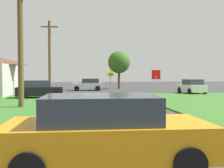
{
  "coord_description": "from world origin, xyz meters",
  "views": [
    {
      "loc": [
        -1.63,
        -21.74,
        2.07
      ],
      "look_at": [
        1.45,
        2.98,
        1.23
      ],
      "focal_mm": 41.37,
      "sensor_mm": 36.0,
      "label": 1
    }
  ],
  "objects_px": {
    "car_on_crossroad": "(192,87)",
    "parked_car_near_building": "(39,89)",
    "direction_sign": "(111,79)",
    "car_approaching_junction": "(88,85)",
    "utility_pole_mid": "(50,57)",
    "utility_pole_near": "(20,42)",
    "car_behind_on_main_road": "(105,131)",
    "oak_tree_left": "(119,62)",
    "stop_sign": "(156,79)"
  },
  "relations": [
    {
      "from": "stop_sign",
      "to": "car_on_crossroad",
      "type": "relative_size",
      "value": 0.62
    },
    {
      "from": "stop_sign",
      "to": "oak_tree_left",
      "type": "relative_size",
      "value": 0.43
    },
    {
      "from": "stop_sign",
      "to": "parked_car_near_building",
      "type": "relative_size",
      "value": 0.59
    },
    {
      "from": "car_on_crossroad",
      "to": "utility_pole_mid",
      "type": "bearing_deg",
      "value": 86.76
    },
    {
      "from": "utility_pole_mid",
      "to": "car_on_crossroad",
      "type": "bearing_deg",
      "value": -1.69
    },
    {
      "from": "parked_car_near_building",
      "to": "utility_pole_mid",
      "type": "relative_size",
      "value": 0.54
    },
    {
      "from": "car_on_crossroad",
      "to": "car_approaching_junction",
      "type": "bearing_deg",
      "value": 54.88
    },
    {
      "from": "car_approaching_junction",
      "to": "utility_pole_mid",
      "type": "relative_size",
      "value": 0.52
    },
    {
      "from": "car_on_crossroad",
      "to": "utility_pole_mid",
      "type": "xyz_separation_m",
      "value": [
        -15.69,
        0.46,
        3.24
      ]
    },
    {
      "from": "parked_car_near_building",
      "to": "car_approaching_junction",
      "type": "bearing_deg",
      "value": 60.69
    },
    {
      "from": "stop_sign",
      "to": "car_on_crossroad",
      "type": "distance_m",
      "value": 10.01
    },
    {
      "from": "car_approaching_junction",
      "to": "utility_pole_near",
      "type": "height_order",
      "value": "utility_pole_near"
    },
    {
      "from": "car_on_crossroad",
      "to": "utility_pole_near",
      "type": "bearing_deg",
      "value": 122.13
    },
    {
      "from": "car_behind_on_main_road",
      "to": "parked_car_near_building",
      "type": "xyz_separation_m",
      "value": [
        -4.21,
        18.01,
        -0.0
      ]
    },
    {
      "from": "car_approaching_junction",
      "to": "direction_sign",
      "type": "xyz_separation_m",
      "value": [
        2.22,
        -7.33,
        0.82
      ]
    },
    {
      "from": "stop_sign",
      "to": "utility_pole_near",
      "type": "height_order",
      "value": "utility_pole_near"
    },
    {
      "from": "utility_pole_near",
      "to": "utility_pole_mid",
      "type": "bearing_deg",
      "value": 87.44
    },
    {
      "from": "utility_pole_near",
      "to": "car_behind_on_main_road",
      "type": "bearing_deg",
      "value": -68.95
    },
    {
      "from": "parked_car_near_building",
      "to": "direction_sign",
      "type": "height_order",
      "value": "direction_sign"
    },
    {
      "from": "direction_sign",
      "to": "oak_tree_left",
      "type": "xyz_separation_m",
      "value": [
        2.64,
        11.25,
        2.42
      ]
    },
    {
      "from": "car_approaching_junction",
      "to": "direction_sign",
      "type": "distance_m",
      "value": 7.7
    },
    {
      "from": "stop_sign",
      "to": "car_behind_on_main_road",
      "type": "relative_size",
      "value": 0.54
    },
    {
      "from": "parked_car_near_building",
      "to": "car_on_crossroad",
      "type": "bearing_deg",
      "value": 6.63
    },
    {
      "from": "parked_car_near_building",
      "to": "utility_pole_near",
      "type": "relative_size",
      "value": 0.51
    },
    {
      "from": "car_on_crossroad",
      "to": "oak_tree_left",
      "type": "relative_size",
      "value": 0.69
    },
    {
      "from": "stop_sign",
      "to": "utility_pole_mid",
      "type": "height_order",
      "value": "utility_pole_mid"
    },
    {
      "from": "car_approaching_junction",
      "to": "utility_pole_mid",
      "type": "distance_m",
      "value": 8.91
    },
    {
      "from": "stop_sign",
      "to": "car_on_crossroad",
      "type": "height_order",
      "value": "stop_sign"
    },
    {
      "from": "car_approaching_junction",
      "to": "utility_pole_near",
      "type": "xyz_separation_m",
      "value": [
        -4.79,
        -18.36,
        3.37
      ]
    },
    {
      "from": "direction_sign",
      "to": "parked_car_near_building",
      "type": "bearing_deg",
      "value": -149.71
    },
    {
      "from": "parked_car_near_building",
      "to": "utility_pole_near",
      "type": "distance_m",
      "value": 7.73
    },
    {
      "from": "utility_pole_near",
      "to": "utility_pole_mid",
      "type": "xyz_separation_m",
      "value": [
        0.5,
        11.25,
        -0.13
      ]
    },
    {
      "from": "car_on_crossroad",
      "to": "oak_tree_left",
      "type": "distance_m",
      "value": 13.62
    },
    {
      "from": "parked_car_near_building",
      "to": "oak_tree_left",
      "type": "bearing_deg",
      "value": 51.21
    },
    {
      "from": "direction_sign",
      "to": "car_approaching_junction",
      "type": "bearing_deg",
      "value": 106.88
    },
    {
      "from": "car_behind_on_main_road",
      "to": "utility_pole_mid",
      "type": "relative_size",
      "value": 0.58
    },
    {
      "from": "stop_sign",
      "to": "direction_sign",
      "type": "height_order",
      "value": "direction_sign"
    },
    {
      "from": "car_on_crossroad",
      "to": "car_behind_on_main_road",
      "type": "distance_m",
      "value": 24.89
    },
    {
      "from": "car_on_crossroad",
      "to": "utility_pole_mid",
      "type": "distance_m",
      "value": 16.03
    },
    {
      "from": "car_approaching_junction",
      "to": "utility_pole_near",
      "type": "relative_size",
      "value": 0.5
    },
    {
      "from": "car_on_crossroad",
      "to": "parked_car_near_building",
      "type": "height_order",
      "value": "same"
    },
    {
      "from": "stop_sign",
      "to": "car_behind_on_main_road",
      "type": "bearing_deg",
      "value": 62.52
    },
    {
      "from": "car_approaching_junction",
      "to": "utility_pole_mid",
      "type": "bearing_deg",
      "value": 60.36
    },
    {
      "from": "parked_car_near_building",
      "to": "utility_pole_mid",
      "type": "bearing_deg",
      "value": 77.15
    },
    {
      "from": "utility_pole_mid",
      "to": "direction_sign",
      "type": "height_order",
      "value": "utility_pole_mid"
    },
    {
      "from": "utility_pole_near",
      "to": "car_on_crossroad",
      "type": "bearing_deg",
      "value": 33.67
    },
    {
      "from": "parked_car_near_building",
      "to": "direction_sign",
      "type": "bearing_deg",
      "value": 23.6
    },
    {
      "from": "car_approaching_junction",
      "to": "direction_sign",
      "type": "bearing_deg",
      "value": 108.33
    },
    {
      "from": "car_on_crossroad",
      "to": "direction_sign",
      "type": "relative_size",
      "value": 1.53
    },
    {
      "from": "direction_sign",
      "to": "stop_sign",
      "type": "bearing_deg",
      "value": -70.79
    }
  ]
}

